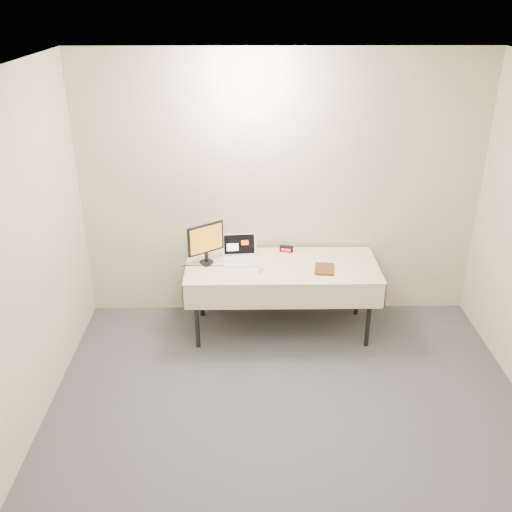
{
  "coord_description": "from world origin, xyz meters",
  "views": [
    {
      "loc": [
        -0.32,
        -2.9,
        3.18
      ],
      "look_at": [
        -0.25,
        1.99,
        0.86
      ],
      "focal_mm": 40.0,
      "sensor_mm": 36.0,
      "label": 1
    }
  ],
  "objects_px": {
    "table": "(282,271)",
    "monitor": "(206,241)",
    "laptop": "(240,254)",
    "book": "(315,258)"
  },
  "relations": [
    {
      "from": "table",
      "to": "laptop",
      "type": "bearing_deg",
      "value": 162.84
    },
    {
      "from": "table",
      "to": "laptop",
      "type": "height_order",
      "value": "laptop"
    },
    {
      "from": "table",
      "to": "book",
      "type": "bearing_deg",
      "value": -19.28
    },
    {
      "from": "table",
      "to": "monitor",
      "type": "relative_size",
      "value": 4.64
    },
    {
      "from": "table",
      "to": "laptop",
      "type": "distance_m",
      "value": 0.44
    },
    {
      "from": "table",
      "to": "monitor",
      "type": "distance_m",
      "value": 0.8
    },
    {
      "from": "monitor",
      "to": "book",
      "type": "bearing_deg",
      "value": -44.49
    },
    {
      "from": "laptop",
      "to": "book",
      "type": "xyz_separation_m",
      "value": [
        0.71,
        -0.23,
        0.07
      ]
    },
    {
      "from": "laptop",
      "to": "monitor",
      "type": "distance_m",
      "value": 0.38
    },
    {
      "from": "laptop",
      "to": "book",
      "type": "relative_size",
      "value": 1.5
    }
  ]
}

